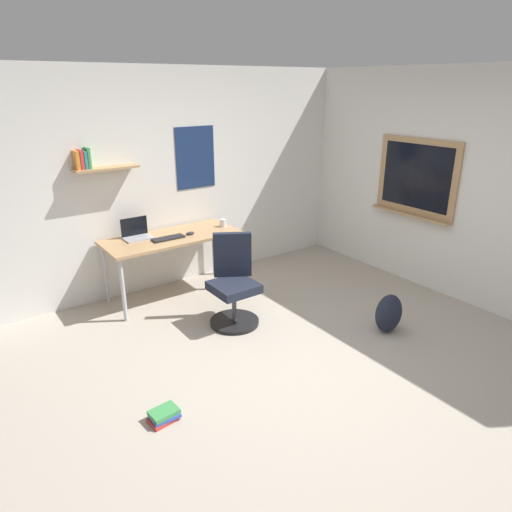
# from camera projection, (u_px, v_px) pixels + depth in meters

# --- Properties ---
(ground_plane) EXTENTS (5.20, 5.20, 0.00)m
(ground_plane) POSITION_uv_depth(u_px,v_px,m) (302.00, 366.00, 4.18)
(ground_plane) COLOR #ADA393
(ground_plane) RESTS_ON ground
(wall_back) EXTENTS (5.00, 0.30, 2.60)m
(wall_back) POSITION_uv_depth(u_px,v_px,m) (173.00, 180.00, 5.58)
(wall_back) COLOR silver
(wall_back) RESTS_ON ground
(wall_right) EXTENTS (0.22, 5.00, 2.60)m
(wall_right) POSITION_uv_depth(u_px,v_px,m) (473.00, 190.00, 5.07)
(wall_right) COLOR silver
(wall_right) RESTS_ON ground
(desk) EXTENTS (1.56, 0.68, 0.75)m
(desk) POSITION_uv_depth(u_px,v_px,m) (172.00, 242.00, 5.34)
(desk) COLOR tan
(desk) RESTS_ON ground
(office_chair) EXTENTS (0.55, 0.56, 0.95)m
(office_chair) POSITION_uv_depth(u_px,v_px,m) (234.00, 286.00, 4.83)
(office_chair) COLOR black
(office_chair) RESTS_ON ground
(laptop) EXTENTS (0.31, 0.21, 0.23)m
(laptop) POSITION_uv_depth(u_px,v_px,m) (137.00, 233.00, 5.23)
(laptop) COLOR #ADAFB5
(laptop) RESTS_ON desk
(keyboard) EXTENTS (0.37, 0.13, 0.02)m
(keyboard) POSITION_uv_depth(u_px,v_px,m) (168.00, 238.00, 5.21)
(keyboard) COLOR black
(keyboard) RESTS_ON desk
(computer_mouse) EXTENTS (0.10, 0.06, 0.03)m
(computer_mouse) POSITION_uv_depth(u_px,v_px,m) (190.00, 233.00, 5.36)
(computer_mouse) COLOR #262628
(computer_mouse) RESTS_ON desk
(coffee_mug) EXTENTS (0.08, 0.08, 0.09)m
(coffee_mug) POSITION_uv_depth(u_px,v_px,m) (223.00, 223.00, 5.65)
(coffee_mug) COLOR silver
(coffee_mug) RESTS_ON desk
(backpack) EXTENTS (0.32, 0.22, 0.41)m
(backpack) POSITION_uv_depth(u_px,v_px,m) (389.00, 313.00, 4.70)
(backpack) COLOR #1E2333
(backpack) RESTS_ON ground
(book_stack_on_floor) EXTENTS (0.24, 0.17, 0.09)m
(book_stack_on_floor) POSITION_uv_depth(u_px,v_px,m) (164.00, 415.00, 3.50)
(book_stack_on_floor) COLOR #C63833
(book_stack_on_floor) RESTS_ON ground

